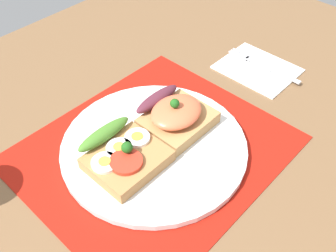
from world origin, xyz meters
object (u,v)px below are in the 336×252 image
(sandwich_salmon, at_px, (176,116))
(fork, at_px, (261,65))
(plate, at_px, (154,146))
(sandwich_egg_tomato, at_px, (124,155))
(napkin, at_px, (259,69))

(sandwich_salmon, xyz_separation_m, fork, (0.23, -0.00, -0.03))
(plate, distance_m, sandwich_salmon, 0.06)
(fork, bearing_deg, sandwich_egg_tomato, 178.63)
(sandwich_egg_tomato, bearing_deg, sandwich_salmon, -2.10)
(sandwich_egg_tomato, height_order, fork, sandwich_egg_tomato)
(napkin, distance_m, fork, 0.01)
(plate, bearing_deg, sandwich_salmon, 2.39)
(sandwich_egg_tomato, relative_size, napkin, 0.76)
(sandwich_egg_tomato, bearing_deg, fork, -1.37)
(plate, xyz_separation_m, fork, (0.28, -0.00, -0.00))
(napkin, bearing_deg, sandwich_salmon, 178.72)
(plate, xyz_separation_m, sandwich_egg_tomato, (-0.05, 0.01, 0.02))
(sandwich_salmon, bearing_deg, napkin, -1.28)
(sandwich_egg_tomato, height_order, sandwich_salmon, sandwich_salmon)
(plate, bearing_deg, fork, -0.43)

